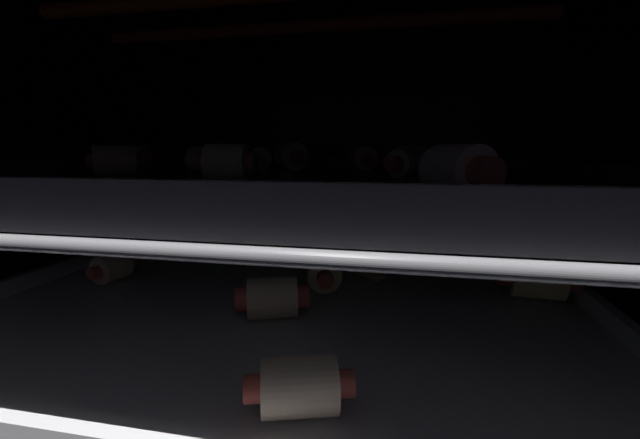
{
  "coord_description": "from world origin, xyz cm",
  "views": [
    {
      "loc": [
        9.61,
        -33.65,
        25.03
      ],
      "look_at": [
        0.0,
        12.15,
        17.12
      ],
      "focal_mm": 23.42,
      "sensor_mm": 36.0,
      "label": 1
    }
  ],
  "objects": [
    {
      "name": "ground_plane",
      "position": [
        0.0,
        0.0,
        -0.6
      ],
      "size": [
        58.35,
        52.41,
        1.2
      ],
      "primitive_type": "cube",
      "color": "black"
    },
    {
      "name": "oven_wall_back",
      "position": [
        0.0,
        25.6,
        19.6
      ],
      "size": [
        58.35,
        1.2,
        39.19
      ],
      "primitive_type": "cube",
      "color": "black",
      "rests_on": "ground_plane"
    },
    {
      "name": "oven_wall_left",
      "position": [
        -28.57,
        0.0,
        19.6
      ],
      "size": [
        1.2,
        50.01,
        39.19
      ],
      "primitive_type": "cube",
      "color": "black",
      "rests_on": "ground_plane"
    },
    {
      "name": "oven_rack_lower",
      "position": [
        0.0,
        -0.0,
        11.48
      ],
      "size": [
        53.25,
        49.01,
        0.61
      ],
      "color": "slate"
    },
    {
      "name": "baking_tray_lower",
      "position": [
        0.0,
        0.0,
        12.28
      ],
      "size": [
        48.89,
        42.33,
        2.15
      ],
      "color": "silver",
      "rests_on": "oven_rack_lower"
    },
    {
      "name": "pig_in_blanket_lower_0",
      "position": [
        -9.08,
        16.84,
        14.14
      ],
      "size": [
        4.51,
        4.35,
        3.24
      ],
      "rotation": [
        0.0,
        0.0,
        5.44
      ],
      "color": "beige",
      "rests_on": "baking_tray_lower"
    },
    {
      "name": "pig_in_blanket_lower_1",
      "position": [
        20.71,
        3.37,
        14.14
      ],
      "size": [
        6.5,
        3.64,
        3.24
      ],
      "rotation": [
        0.0,
        0.0,
        1.47
      ],
      "color": "beige",
      "rests_on": "baking_tray_lower"
    },
    {
      "name": "pig_in_blanket_lower_2",
      "position": [
        0.01,
        -5.3,
        14.08
      ],
      "size": [
        5.73,
        4.16,
        3.12
      ],
      "rotation": [
        0.0,
        0.0,
        1.91
      ],
      "color": "beige",
      "rests_on": "baking_tray_lower"
    },
    {
      "name": "pig_in_blanket_lower_3",
      "position": [
        -4.21,
        9.89,
        13.95
      ],
      "size": [
        4.06,
        6.1,
        2.85
      ],
      "rotation": [
        0.0,
        0.0,
        2.74
      ],
      "color": "beige",
      "rests_on": "baking_tray_lower"
    },
    {
      "name": "pig_in_blanket_lower_4",
      "position": [
        5.82,
        6.43,
        14.15
      ],
      "size": [
        5.3,
        5.1,
        3.26
      ],
      "rotation": [
        0.0,
        0.0,
        0.83
      ],
      "color": "beige",
      "rests_on": "baking_tray_lower"
    },
    {
      "name": "pig_in_blanket_lower_5",
      "position": [
        2.32,
        2.39,
        14.03
      ],
      "size": [
        4.0,
        6.07,
        3.02
      ],
      "rotation": [
        0.0,
        0.0,
        0.29
      ],
      "color": "beige",
      "rests_on": "baking_tray_lower"
    },
    {
      "name": "pig_in_blanket_lower_6",
      "position": [
        -17.87,
        0.24,
        13.83
      ],
      "size": [
        3.12,
        5.12,
        2.62
      ],
      "rotation": [
        0.0,
        0.0,
        6.09
      ],
      "color": "beige",
      "rests_on": "baking_tray_lower"
    },
    {
      "name": "pig_in_blanket_lower_7",
      "position": [
        4.92,
        -16.08,
        13.93
      ],
      "size": [
        5.37,
        3.76,
        2.81
      ],
      "rotation": [
        0.0,
        0.0,
        1.88
      ],
      "color": "beige",
      "rests_on": "baking_tray_lower"
    },
    {
      "name": "oven_rack_upper",
      "position": [
        0.0,
        -0.0,
        21.67
      ],
      "size": [
        53.26,
        49.01,
        0.62
      ],
      "color": "slate"
    },
    {
      "name": "baking_tray_upper",
      "position": [
        0.0,
        0.0,
        22.43
      ],
      "size": [
        48.89,
        42.33,
        2.01
      ],
      "color": "#4C4C51",
      "rests_on": "oven_rack_upper"
    },
    {
      "name": "pig_in_blanket_upper_0",
      "position": [
        -7.8,
        14.63,
        23.95
      ],
      "size": [
        3.38,
        4.75,
        2.64
      ],
      "rotation": [
        0.0,
        0.0,
        3.4
      ],
      "color": "beige",
      "rests_on": "baking_tray_upper"
    },
    {
      "name": "pig_in_blanket_upper_1",
      "position": [
        -10.18,
        6.07,
        23.97
      ],
      "size": [
        5.65,
        2.97,
        2.68
      ],
      "rotation": [
        0.0,
        0.0,
        4.64
      ],
      "color": "beige",
      "rests_on": "baking_tray_upper"
    },
    {
      "name": "pig_in_blanket_upper_2",
      "position": [
        10.04,
        13.54,
        24.07
      ],
      "size": [
        4.26,
        4.04,
        2.89
      ],
      "rotation": [
        0.0,
        0.0,
        5.31
      ],
      "color": "beige",
      "rests_on": "baking_tray_upper"
    },
    {
      "name": "pig_in_blanket_upper_3",
      "position": [
        4.6,
        13.04,
        23.98
      ],
      "size": [
        3.67,
        4.79,
        2.71
      ],
      "rotation": [
        0.0,
        0.0,
        3.55
      ],
      "color": "beige",
      "rests_on": "baking_tray_upper"
    },
    {
      "name": "pig_in_blanket_upper_4",
      "position": [
        -16.63,
        0.15,
        24.02
      ],
      "size": [
        4.44,
        4.38,
        2.78
      ],
      "rotation": [
        0.0,
        0.0,
        5.44
      ],
      "color": "beige",
      "rests_on": "baking_tray_upper"
    },
    {
      "name": "pig_in_blanket_upper_5",
      "position": [
        -21.11,
        9.66,
        24.08
      ],
      "size": [
        5.1,
        2.91,
        2.9
      ],
      "rotation": [
        0.0,
        0.0,
        1.57
      ],
      "color": "beige",
      "rests_on": "baking_tray_upper"
    },
    {
      "name": "pig_in_blanket_upper_6",
      "position": [
        -3.72,
        13.56,
        24.21
      ],
      "size": [
        4.39,
        5.31,
        3.16
      ],
      "rotation": [
        0.0,
        0.0,
        3.74
      ],
      "color": "beige",
      "rests_on": "baking_tray_upper"
    },
    {
      "name": "pig_in_blanket_upper_7",
      "position": [
        -3.94,
        -3.64,
        24.04
      ],
      "size": [
        4.61,
        3.13,
        2.82
      ],
      "rotation": [
        0.0,
        0.0,
        4.82
      ],
      "color": "beige",
      "rests_on": "baking_tray_upper"
    },
    {
      "name": "pig_in_blanket_upper_8",
      "position": [
        12.15,
        -10.83,
        23.96
      ],
      "size": [
        3.97,
        5.48,
        2.66
      ],
      "rotation": [
        0.0,
        0.0,
        3.65
      ],
      "color": "beige",
      "rests_on": "baking_tray_upper"
    },
    {
      "name": "pig_in_blanket_upper_9",
      "position": [
        9.6,
        4.25,
        23.83
      ],
      "size": [
        4.11,
        6.08,
        2.4
      ],
      "rotation": [
        0.0,
        0.0,
        2.65
      ],
      "color": "beige",
      "rests_on": "baking_tray_upper"
    }
  ]
}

